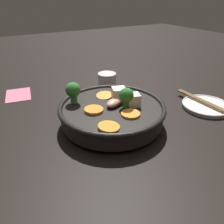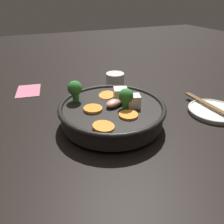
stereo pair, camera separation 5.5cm
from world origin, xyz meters
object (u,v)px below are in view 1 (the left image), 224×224
object	(u,v)px
side_saucer	(206,106)
chopsticks_pair	(207,103)
tea_cup	(107,80)
stirfry_bowl	(112,111)

from	to	relation	value
side_saucer	chopsticks_pair	distance (m)	0.01
tea_cup	side_saucer	bearing A→B (deg)	31.48
stirfry_bowl	chopsticks_pair	distance (m)	0.29
stirfry_bowl	chopsticks_pair	bearing A→B (deg)	77.67
stirfry_bowl	tea_cup	world-z (taller)	stirfry_bowl
chopsticks_pair	stirfry_bowl	bearing A→B (deg)	-102.33
tea_cup	chopsticks_pair	bearing A→B (deg)	31.48
stirfry_bowl	side_saucer	bearing A→B (deg)	77.67
side_saucer	stirfry_bowl	bearing A→B (deg)	-102.33
tea_cup	chopsticks_pair	xyz separation A→B (m)	(0.29, 0.18, -0.01)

